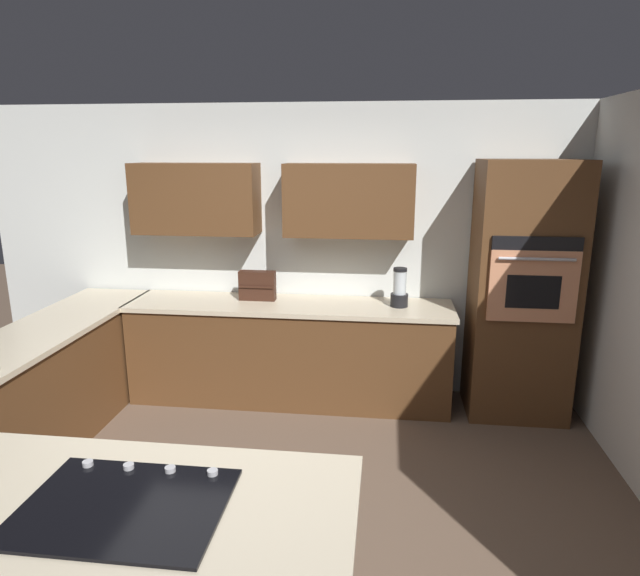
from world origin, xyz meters
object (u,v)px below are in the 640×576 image
object	(u,v)px
cooktop	(125,505)
spice_rack	(257,286)
blender	(399,290)
wall_oven	(522,292)

from	to	relation	value
cooktop	spice_rack	distance (m)	2.94
blender	spice_rack	distance (m)	1.25
spice_rack	blender	bearing A→B (deg)	177.35
cooktop	spice_rack	world-z (taller)	spice_rack
wall_oven	cooktop	size ratio (longest dim) A/B	2.80
cooktop	spice_rack	bearing A→B (deg)	-86.54
wall_oven	blender	world-z (taller)	wall_oven
cooktop	blender	size ratio (longest dim) A/B	2.27
wall_oven	cooktop	distance (m)	3.52
blender	spice_rack	bearing A→B (deg)	-2.65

